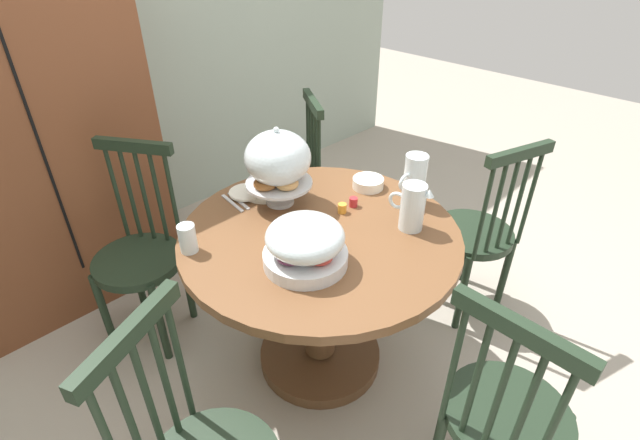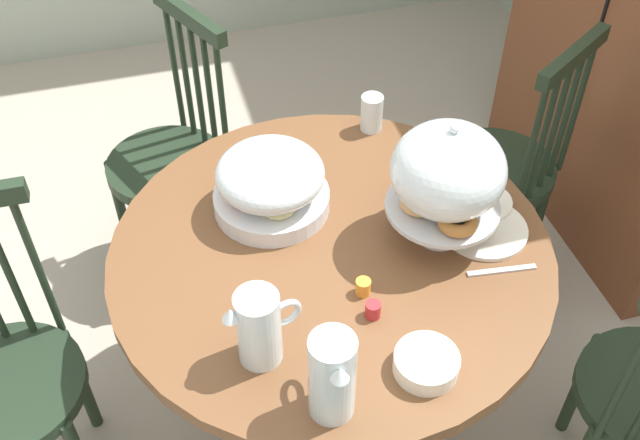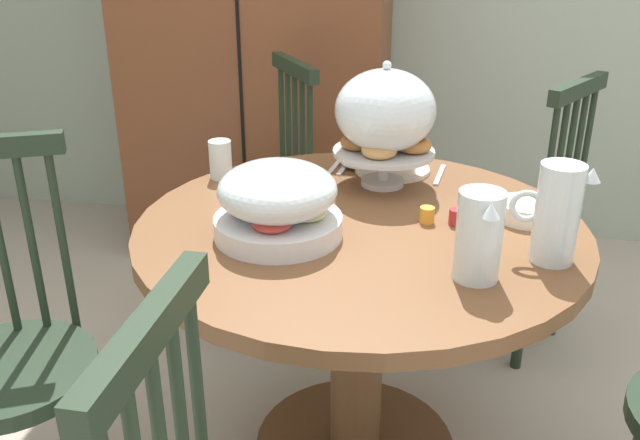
% 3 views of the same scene
% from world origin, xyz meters
% --- Properties ---
extents(ground_plane, '(10.00, 10.00, 0.00)m').
position_xyz_m(ground_plane, '(0.00, 0.00, 0.00)').
color(ground_plane, '#A89E8E').
extents(dining_table, '(1.10, 1.10, 0.74)m').
position_xyz_m(dining_table, '(-0.05, 0.14, 0.51)').
color(dining_table, brown).
rests_on(dining_table, ground_plane).
extents(windsor_chair_near_window, '(0.40, 0.40, 0.97)m').
position_xyz_m(windsor_chair_near_window, '(-0.09, -0.71, 0.45)').
color(windsor_chair_near_window, '#1E2D1E').
rests_on(windsor_chair_near_window, ground_plane).
extents(windsor_chair_far_side, '(0.46, 0.46, 0.97)m').
position_xyz_m(windsor_chair_far_side, '(-0.49, 0.86, 0.45)').
color(windsor_chair_far_side, '#1E2D1E').
rests_on(windsor_chair_far_side, ground_plane).
extents(windsor_chair_host_seat, '(0.44, 0.44, 0.97)m').
position_xyz_m(windsor_chair_host_seat, '(-0.84, -0.19, 0.45)').
color(windsor_chair_host_seat, '#1E2D1E').
rests_on(windsor_chair_host_seat, ground_plane).
extents(pastry_stand_with_dome, '(0.28, 0.28, 0.34)m').
position_xyz_m(pastry_stand_with_dome, '(-0.02, 0.41, 0.94)').
color(pastry_stand_with_dome, silver).
rests_on(pastry_stand_with_dome, dining_table).
extents(fruit_platter_covered, '(0.30, 0.30, 0.18)m').
position_xyz_m(fruit_platter_covered, '(-0.23, 0.03, 0.83)').
color(fruit_platter_covered, silver).
rests_on(fruit_platter_covered, dining_table).
extents(orange_juice_pitcher, '(0.10, 0.18, 0.19)m').
position_xyz_m(orange_juice_pitcher, '(0.21, -0.10, 0.83)').
color(orange_juice_pitcher, silver).
rests_on(orange_juice_pitcher, dining_table).
extents(milk_pitcher, '(0.18, 0.09, 0.22)m').
position_xyz_m(milk_pitcher, '(0.38, 0.01, 0.84)').
color(milk_pitcher, silver).
rests_on(milk_pitcher, dining_table).
extents(china_plate_large, '(0.22, 0.22, 0.01)m').
position_xyz_m(china_plate_large, '(-0.01, 0.52, 0.75)').
color(china_plate_large, white).
rests_on(china_plate_large, dining_table).
extents(china_plate_small, '(0.15, 0.15, 0.01)m').
position_xyz_m(china_plate_small, '(-0.09, 0.56, 0.76)').
color(china_plate_small, white).
rests_on(china_plate_small, china_plate_large).
extents(cereal_bowl, '(0.14, 0.14, 0.04)m').
position_xyz_m(cereal_bowl, '(0.34, 0.23, 0.76)').
color(cereal_bowl, white).
rests_on(cereal_bowl, dining_table).
extents(drinking_glass, '(0.06, 0.06, 0.11)m').
position_xyz_m(drinking_glass, '(-0.48, 0.39, 0.80)').
color(drinking_glass, silver).
rests_on(drinking_glass, dining_table).
extents(jam_jar_strawberry, '(0.04, 0.04, 0.04)m').
position_xyz_m(jam_jar_strawberry, '(0.18, 0.17, 0.76)').
color(jam_jar_strawberry, '#B7282D').
rests_on(jam_jar_strawberry, dining_table).
extents(jam_jar_apricot, '(0.04, 0.04, 0.04)m').
position_xyz_m(jam_jar_apricot, '(0.11, 0.17, 0.76)').
color(jam_jar_apricot, orange).
rests_on(jam_jar_apricot, dining_table).
extents(table_knife, '(0.04, 0.17, 0.01)m').
position_xyz_m(table_knife, '(-0.14, 0.54, 0.74)').
color(table_knife, silver).
rests_on(table_knife, dining_table).
extents(dinner_fork, '(0.04, 0.17, 0.01)m').
position_xyz_m(dinner_fork, '(-0.17, 0.54, 0.74)').
color(dinner_fork, silver).
rests_on(dinner_fork, dining_table).
extents(soup_spoon, '(0.04, 0.17, 0.01)m').
position_xyz_m(soup_spoon, '(0.13, 0.51, 0.74)').
color(soup_spoon, silver).
rests_on(soup_spoon, dining_table).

